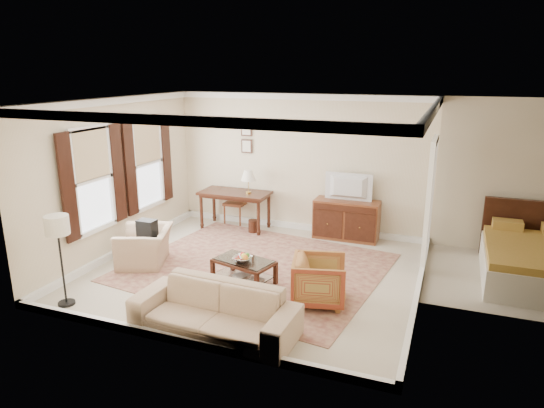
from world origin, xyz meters
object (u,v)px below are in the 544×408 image
Objects in this scene: sideboard at (346,220)px; club_armchair at (145,240)px; writing_desk at (235,197)px; striped_armchair at (319,278)px; coffee_table at (244,265)px; sofa at (214,303)px; tv at (348,179)px.

club_armchair is (-3.07, -2.59, 0.03)m from sideboard.
striped_armchair is at bearing -46.14° from writing_desk.
striped_armchair reaches higher than coffee_table.
sideboard is 4.35m from sofa.
sideboard is 1.22× the size of coffee_table.
sofa is at bearing -68.61° from writing_desk.
writing_desk is 4.39m from sofa.
coffee_table is 2.00m from club_armchair.
sofa is (-1.06, -1.31, 0.04)m from striped_armchair.
club_armchair reaches higher than writing_desk.
coffee_table is 1.35m from striped_armchair.
tv is 0.85× the size of coffee_table.
sideboard is (2.42, 0.19, -0.31)m from writing_desk.
striped_armchair is at bearing 94.72° from tv.
club_armchair reaches higher than striped_armchair.
coffee_table is 1.37× the size of striped_armchair.
club_armchair is 2.81m from sofa.
tv reaches higher than sofa.
tv is (2.42, 0.17, 0.55)m from writing_desk.
sideboard is 1.44× the size of tv.
club_armchair is (-0.66, -2.40, -0.28)m from writing_desk.
tv is at bearing 68.12° from coffee_table.
coffee_table is at bearing 102.50° from sofa.
tv is at bearing 81.84° from sofa.
striped_armchair is at bearing 53.79° from sofa.
sideboard is at bearing 108.90° from club_armchair.
club_armchair is (-1.99, 0.13, 0.13)m from coffee_table.
club_armchair reaches higher than coffee_table.
sofa is at bearing 79.11° from tv.
coffee_table is at bearing -111.74° from sideboard.
sideboard is at bearing 68.26° from coffee_table.
striped_armchair is (1.33, -0.24, 0.09)m from coffee_table.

